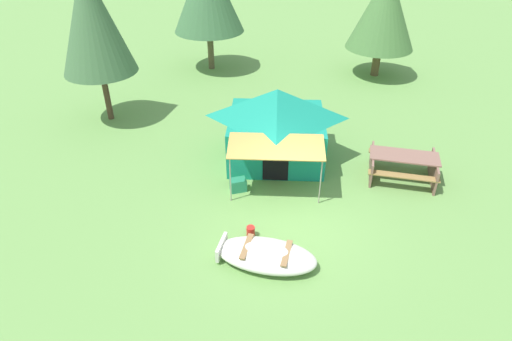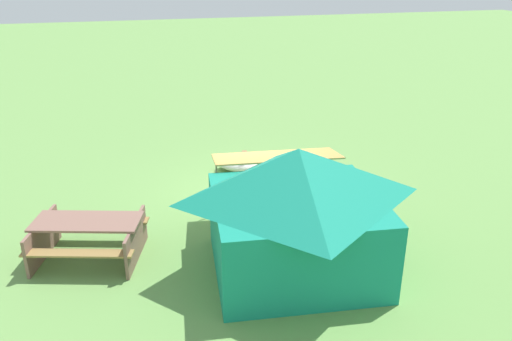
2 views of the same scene
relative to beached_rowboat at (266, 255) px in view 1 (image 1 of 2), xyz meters
name	(u,v)px [view 1 (image 1 of 2)]	position (x,y,z in m)	size (l,w,h in m)	color
ground_plane	(290,221)	(0.77, 1.47, -0.23)	(80.00, 80.00, 0.00)	#67974B
beached_rowboat	(266,255)	(0.00, 0.00, 0.00)	(2.62, 1.80, 0.45)	silver
canvas_cabin_tent	(277,124)	(0.70, 4.71, 1.00)	(3.46, 4.21, 2.38)	#168970
picnic_table	(403,164)	(4.37, 3.32, 0.28)	(2.34, 2.02, 0.80)	#835D50
cooler_box	(238,185)	(-0.57, 2.95, -0.04)	(0.45, 0.30, 0.38)	#26825F
fuel_can	(251,232)	(-0.31, 0.95, -0.09)	(0.21, 0.21, 0.29)	red
pine_tree_back_right	(92,20)	(-5.28, 7.92, 3.45)	(2.58, 2.58, 5.51)	#4C3526
pine_tree_far_center	(384,9)	(6.00, 11.75, 2.73)	(2.99, 2.99, 4.65)	brown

